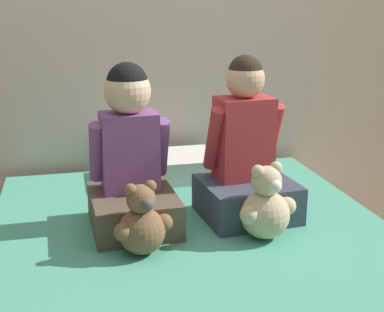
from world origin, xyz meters
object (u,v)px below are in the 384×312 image
(child_on_left, at_px, (131,162))
(teddy_bear_held_by_right_child, at_px, (266,207))
(pillow_at_headboard, at_px, (164,167))
(teddy_bear_held_by_left_child, at_px, (142,224))
(child_on_right, at_px, (245,158))
(bed, at_px, (203,307))

(child_on_left, relative_size, teddy_bear_held_by_right_child, 2.19)
(child_on_left, bearing_deg, pillow_at_headboard, 65.31)
(child_on_left, distance_m, teddy_bear_held_by_left_child, 0.29)
(child_on_left, bearing_deg, child_on_right, -2.98)
(bed, bearing_deg, teddy_bear_held_by_left_child, 178.36)
(bed, height_order, child_on_right, child_on_right)
(teddy_bear_held_by_left_child, relative_size, pillow_at_headboard, 0.52)
(pillow_at_headboard, bearing_deg, teddy_bear_held_by_right_child, -72.70)
(child_on_right, bearing_deg, teddy_bear_held_by_left_child, -155.97)
(pillow_at_headboard, bearing_deg, bed, -90.00)
(teddy_bear_held_by_left_child, bearing_deg, teddy_bear_held_by_right_child, -14.70)
(teddy_bear_held_by_left_child, height_order, teddy_bear_held_by_right_child, teddy_bear_held_by_right_child)
(child_on_right, relative_size, teddy_bear_held_by_left_child, 2.48)
(bed, distance_m, teddy_bear_held_by_left_child, 0.40)
(child_on_right, distance_m, teddy_bear_held_by_right_child, 0.26)
(bed, bearing_deg, child_on_left, 129.60)
(bed, distance_m, teddy_bear_held_by_right_child, 0.43)
(bed, height_order, pillow_at_headboard, pillow_at_headboard)
(child_on_right, bearing_deg, bed, -137.46)
(bed, xyz_separation_m, pillow_at_headboard, (0.00, 0.78, 0.29))
(child_on_right, xyz_separation_m, teddy_bear_held_by_right_child, (0.00, -0.23, -0.12))
(child_on_left, bearing_deg, bed, -52.63)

